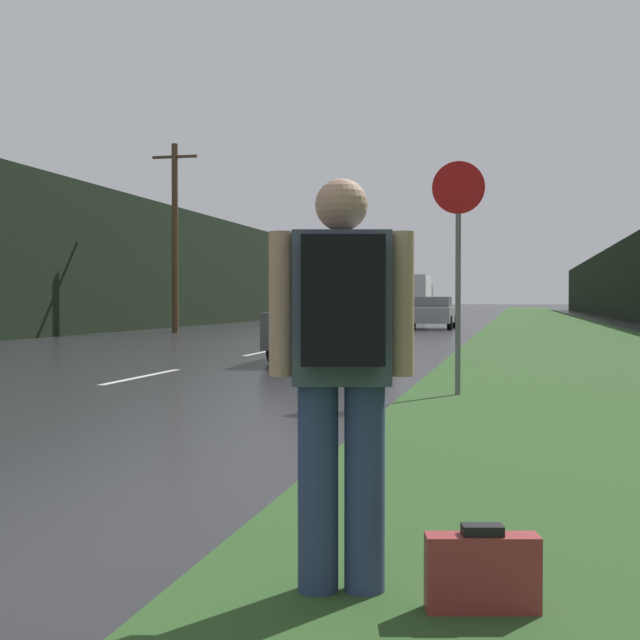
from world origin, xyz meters
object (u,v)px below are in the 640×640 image
object	(u,v)px
stop_sign	(458,253)
car_passing_near	(337,323)
delivery_truck	(415,295)
hitchhiker_with_backpack	(342,358)
suitcase	(482,574)
car_passing_far	(431,313)

from	to	relation	value
stop_sign	car_passing_near	xyz separation A→B (m)	(-2.95, 6.67, -1.08)
car_passing_near	delivery_truck	world-z (taller)	delivery_truck
car_passing_near	stop_sign	bearing A→B (deg)	113.86
car_passing_near	hitchhiker_with_backpack	bearing A→B (deg)	101.51
suitcase	car_passing_near	size ratio (longest dim) A/B	0.10
stop_sign	delivery_truck	size ratio (longest dim) A/B	0.43
car_passing_near	car_passing_far	bearing A→B (deg)	-90.00
suitcase	car_passing_far	xyz separation A→B (m)	(-3.57, 35.59, 0.54)
stop_sign	car_passing_near	bearing A→B (deg)	113.86
car_passing_near	car_passing_far	distance (m)	20.83
suitcase	hitchhiker_with_backpack	bearing A→B (deg)	159.39
hitchhiker_with_backpack	delivery_truck	world-z (taller)	delivery_truck
hitchhiker_with_backpack	car_passing_far	size ratio (longest dim) A/B	0.41
delivery_truck	car_passing_near	bearing A→B (deg)	-85.27
hitchhiker_with_backpack	delivery_truck	distance (m)	69.61
stop_sign	car_passing_far	size ratio (longest dim) A/B	0.72
hitchhiker_with_backpack	car_passing_far	xyz separation A→B (m)	(-2.99, 35.51, -0.29)
suitcase	car_passing_far	distance (m)	35.78
hitchhiker_with_backpack	car_passing_near	size ratio (longest dim) A/B	0.37
car_passing_far	suitcase	bearing A→B (deg)	95.73
suitcase	car_passing_far	world-z (taller)	car_passing_far
stop_sign	car_passing_near	size ratio (longest dim) A/B	0.65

